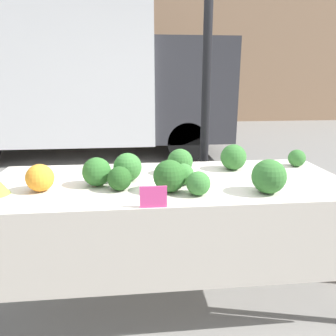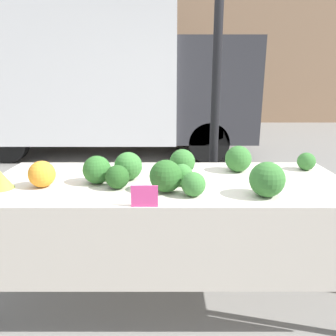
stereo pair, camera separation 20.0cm
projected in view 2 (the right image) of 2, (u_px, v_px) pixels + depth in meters
name	position (u px, v px, depth m)	size (l,w,h in m)	color
ground_plane	(168.00, 293.00, 2.24)	(40.00, 40.00, 0.00)	gray
building_facade	(168.00, 29.00, 10.24)	(16.00, 0.60, 5.75)	#9E7A5B
tent_pole	(216.00, 91.00, 2.56)	(0.07, 0.07, 2.66)	black
parked_truck	(104.00, 76.00, 6.22)	(5.15, 2.22, 2.76)	white
market_table	(168.00, 198.00, 1.99)	(2.20, 0.88, 0.81)	beige
orange_cauliflower	(42.00, 174.00, 1.89)	(0.15, 0.15, 0.15)	orange
romanesco_head	(1.00, 179.00, 1.86)	(0.14, 0.14, 0.11)	#93B238
broccoli_head_0	(128.00, 166.00, 2.02)	(0.17, 0.17, 0.17)	#387533
broccoli_head_1	(182.00, 175.00, 1.93)	(0.13, 0.13, 0.13)	#387533
broccoli_head_2	(267.00, 180.00, 1.73)	(0.19, 0.19, 0.19)	#336B2D
broccoli_head_3	(238.00, 159.00, 2.20)	(0.18, 0.18, 0.18)	#336B2D
broccoli_head_4	(306.00, 161.00, 2.24)	(0.12, 0.12, 0.12)	#336B2D
broccoli_head_5	(117.00, 177.00, 1.86)	(0.14, 0.14, 0.14)	#23511E
broccoli_head_6	(97.00, 170.00, 1.95)	(0.17, 0.17, 0.17)	#2D6628
broccoli_head_7	(166.00, 176.00, 1.80)	(0.18, 0.18, 0.18)	#285B23
broccoli_head_8	(182.00, 162.00, 2.13)	(0.17, 0.17, 0.17)	#336B2D
broccoli_head_9	(193.00, 184.00, 1.74)	(0.13, 0.13, 0.13)	#387533
price_sign	(144.00, 196.00, 1.60)	(0.13, 0.01, 0.11)	#EF4793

